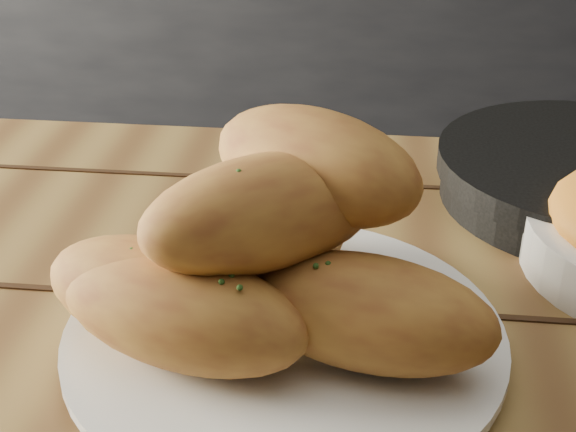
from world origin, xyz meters
name	(u,v)px	position (x,y,z in m)	size (l,w,h in m)	color
counter	(332,15)	(0.00, 1.70, 0.45)	(2.80, 0.60, 0.90)	black
plate	(285,338)	(0.09, -0.32, 0.76)	(0.29, 0.29, 0.02)	white
bread_rolls	(262,256)	(0.07, -0.32, 0.82)	(0.30, 0.24, 0.14)	#BE8935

